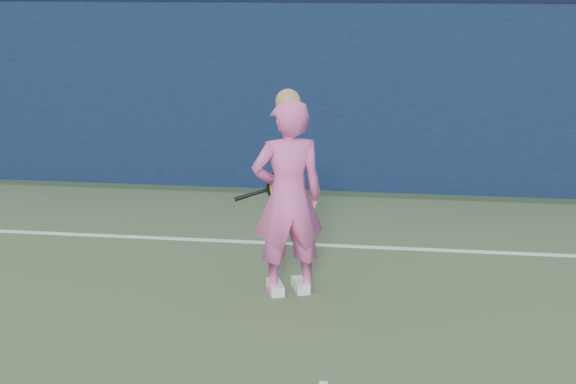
# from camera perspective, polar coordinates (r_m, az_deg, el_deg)

# --- Properties ---
(backstop_wall) EXTENTS (24.00, 0.40, 2.50)m
(backstop_wall) POSITION_cam_1_polar(r_m,az_deg,el_deg) (10.83, 5.25, 6.69)
(backstop_wall) COLOR #0C1735
(backstop_wall) RESTS_ON ground
(player) EXTENTS (0.77, 0.63, 1.89)m
(player) POSITION_cam_1_polar(r_m,az_deg,el_deg) (7.20, 0.00, -0.38)
(player) COLOR pink
(player) RESTS_ON ground
(racket) EXTENTS (0.63, 0.21, 0.34)m
(racket) POSITION_cam_1_polar(r_m,az_deg,el_deg) (7.60, -0.59, 0.36)
(racket) COLOR black
(racket) RESTS_ON ground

